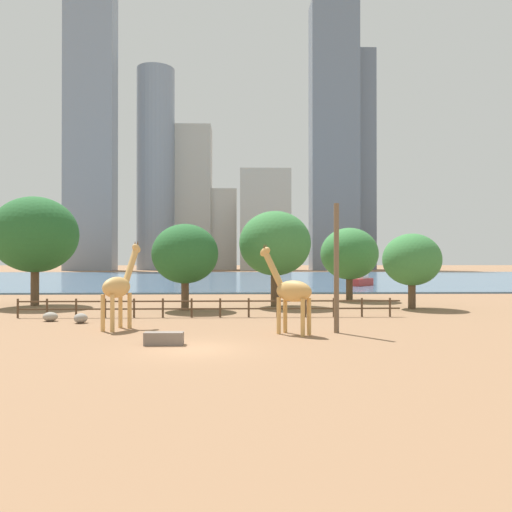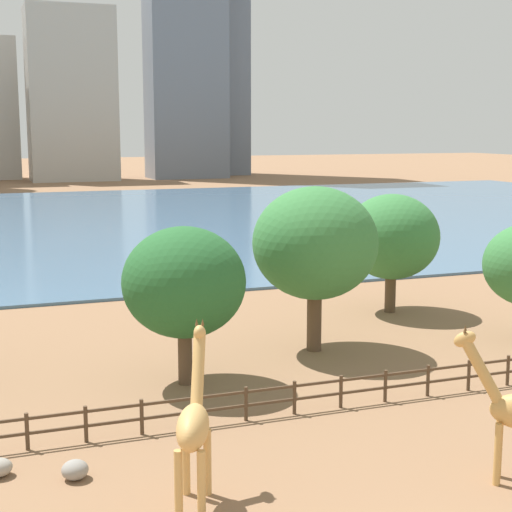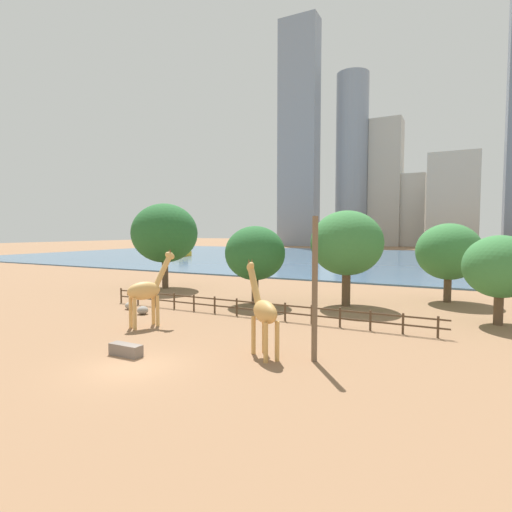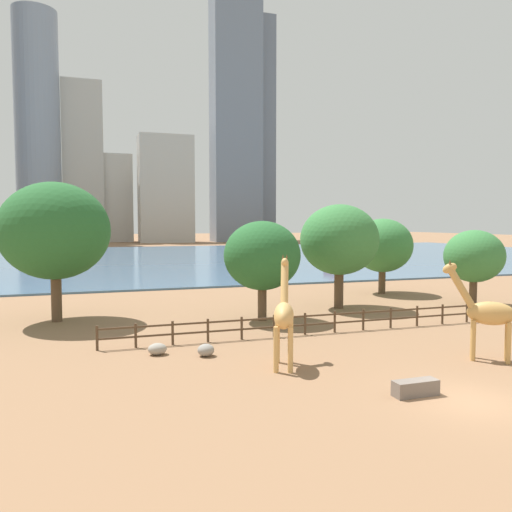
% 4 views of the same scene
% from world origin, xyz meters
% --- Properties ---
extents(ground_plane, '(400.00, 400.00, 0.00)m').
position_xyz_m(ground_plane, '(0.00, 80.00, 0.00)').
color(ground_plane, '#8C6647').
extents(harbor_water, '(180.00, 86.00, 0.20)m').
position_xyz_m(harbor_water, '(0.00, 77.00, 0.10)').
color(harbor_water, '#476B8C').
rests_on(harbor_water, ground).
extents(giraffe_tall, '(3.00, 2.63, 4.82)m').
position_xyz_m(giraffe_tall, '(4.71, 4.25, 2.30)').
color(giraffe_tall, tan).
rests_on(giraffe_tall, ground).
extents(giraffe_companion, '(1.93, 3.44, 5.07)m').
position_xyz_m(giraffe_companion, '(-4.86, 6.37, 2.41)').
color(giraffe_companion, tan).
rests_on(giraffe_companion, ground).
extents(utility_pole, '(0.28, 0.28, 7.00)m').
position_xyz_m(utility_pole, '(7.23, 4.68, 3.50)').
color(utility_pole, brown).
rests_on(utility_pole, ground).
extents(boulder_near_fence, '(0.83, 0.81, 0.61)m').
position_xyz_m(boulder_near_fence, '(-7.89, 9.19, 0.31)').
color(boulder_near_fence, gray).
rests_on(boulder_near_fence, ground).
extents(boulder_by_pole, '(0.94, 0.78, 0.58)m').
position_xyz_m(boulder_by_pole, '(-10.15, 10.21, 0.29)').
color(boulder_by_pole, gray).
rests_on(boulder_by_pole, ground).
extents(feeding_trough, '(1.80, 0.60, 0.60)m').
position_xyz_m(feeding_trough, '(-1.50, 1.14, 0.30)').
color(feeding_trough, '#72665B').
rests_on(feeding_trough, ground).
extents(enclosure_fence, '(26.12, 0.14, 1.30)m').
position_xyz_m(enclosure_fence, '(-0.15, 12.00, 0.76)').
color(enclosure_fence, '#4C3826').
rests_on(enclosure_fence, ground).
extents(tree_left_large, '(5.52, 5.52, 6.97)m').
position_xyz_m(tree_left_large, '(12.48, 25.47, 4.47)').
color(tree_left_large, brown).
rests_on(tree_left_large, ground).
extents(tree_center_broad, '(6.02, 6.02, 8.01)m').
position_xyz_m(tree_center_broad, '(4.92, 19.64, 5.27)').
color(tree_center_broad, brown).
rests_on(tree_center_broad, ground).
extents(tree_right_tall, '(7.17, 7.17, 9.29)m').
position_xyz_m(tree_right_tall, '(-15.47, 20.82, 6.05)').
color(tree_right_tall, brown).
rests_on(tree_right_tall, ground).
extents(tree_left_small, '(5.17, 5.17, 6.73)m').
position_xyz_m(tree_left_small, '(-2.29, 16.90, 4.38)').
color(tree_left_small, brown).
rests_on(tree_left_small, ground).
extents(tree_right_small, '(4.64, 4.64, 6.03)m').
position_xyz_m(tree_right_small, '(15.78, 17.47, 3.92)').
color(tree_right_small, brown).
rests_on(tree_right_small, ground).
extents(boat_sailboat, '(4.50, 5.04, 2.20)m').
position_xyz_m(boat_sailboat, '(19.01, 47.93, 0.95)').
color(boat_sailboat, '#B22D28').
rests_on(boat_sailboat, harbor_water).
extents(skyline_tower_needle, '(10.47, 8.27, 29.45)m').
position_xyz_m(skyline_tower_needle, '(-4.82, 161.97, 14.73)').
color(skyline_tower_needle, '#B7B2A8').
rests_on(skyline_tower_needle, ground).
extents(skyline_block_central, '(16.35, 8.26, 94.35)m').
position_xyz_m(skyline_block_central, '(-48.71, 147.25, 47.17)').
color(skyline_block_central, gray).
rests_on(skyline_block_central, ground).
extents(skyline_tower_glass, '(9.79, 10.90, 80.72)m').
position_xyz_m(skyline_tower_glass, '(46.26, 162.10, 40.36)').
color(skyline_tower_glass, slate).
rests_on(skyline_tower_glass, ground).
extents(skyline_block_left, '(13.35, 13.35, 71.64)m').
position_xyz_m(skyline_block_left, '(-28.41, 156.41, 35.82)').
color(skyline_block_left, gray).
rests_on(skyline_block_left, ground).
extents(skyline_block_right, '(17.44, 10.41, 34.85)m').
position_xyz_m(skyline_block_right, '(10.42, 151.59, 17.43)').
color(skyline_block_right, '#B7B2A8').
rests_on(skyline_block_right, ground).
extents(skyline_tower_short, '(16.50, 10.06, 93.98)m').
position_xyz_m(skyline_tower_short, '(34.72, 152.36, 46.99)').
color(skyline_tower_short, slate).
rests_on(skyline_tower_short, ground).
extents(skyline_block_wide, '(12.70, 10.86, 52.41)m').
position_xyz_m(skyline_block_wide, '(-15.24, 161.67, 26.20)').
color(skyline_block_wide, '#ADA89E').
rests_on(skyline_block_wide, ground).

